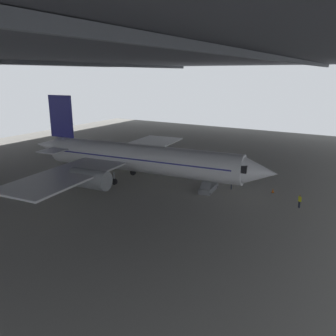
{
  "coord_description": "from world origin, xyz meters",
  "views": [
    {
      "loc": [
        -39.18,
        -22.02,
        15.23
      ],
      "look_at": [
        -0.29,
        1.1,
        2.64
      ],
      "focal_mm": 36.44,
      "sensor_mm": 36.0,
      "label": 1
    }
  ],
  "objects_px": {
    "baggage_tug": "(129,163)",
    "airplane_main": "(137,158)",
    "traffic_cone_orange": "(273,191)",
    "crew_worker_by_stairs": "(232,182)",
    "crew_worker_near_nose": "(300,200)",
    "boarding_stairs": "(209,185)"
  },
  "relations": [
    {
      "from": "airplane_main",
      "to": "crew_worker_by_stairs",
      "type": "relative_size",
      "value": 22.36
    },
    {
      "from": "boarding_stairs",
      "to": "crew_worker_near_nose",
      "type": "distance_m",
      "value": 11.63
    },
    {
      "from": "boarding_stairs",
      "to": "crew_worker_by_stairs",
      "type": "height_order",
      "value": "boarding_stairs"
    },
    {
      "from": "airplane_main",
      "to": "baggage_tug",
      "type": "xyz_separation_m",
      "value": [
        6.22,
        6.14,
        -3.03
      ]
    },
    {
      "from": "traffic_cone_orange",
      "to": "baggage_tug",
      "type": "xyz_separation_m",
      "value": [
        1.0,
        24.38,
        0.23
      ]
    },
    {
      "from": "crew_worker_by_stairs",
      "to": "boarding_stairs",
      "type": "bearing_deg",
      "value": 131.27
    },
    {
      "from": "traffic_cone_orange",
      "to": "boarding_stairs",
      "type": "bearing_deg",
      "value": 114.66
    },
    {
      "from": "boarding_stairs",
      "to": "traffic_cone_orange",
      "type": "xyz_separation_m",
      "value": [
        3.51,
        -7.65,
        -0.45
      ]
    },
    {
      "from": "airplane_main",
      "to": "boarding_stairs",
      "type": "xyz_separation_m",
      "value": [
        1.71,
        -10.59,
        -2.81
      ]
    },
    {
      "from": "airplane_main",
      "to": "baggage_tug",
      "type": "distance_m",
      "value": 9.25
    },
    {
      "from": "airplane_main",
      "to": "traffic_cone_orange",
      "type": "distance_m",
      "value": 19.25
    },
    {
      "from": "airplane_main",
      "to": "crew_worker_near_nose",
      "type": "relative_size",
      "value": 24.27
    },
    {
      "from": "boarding_stairs",
      "to": "crew_worker_near_nose",
      "type": "height_order",
      "value": "boarding_stairs"
    },
    {
      "from": "crew_worker_near_nose",
      "to": "airplane_main",
      "type": "bearing_deg",
      "value": 93.95
    },
    {
      "from": "baggage_tug",
      "to": "boarding_stairs",
      "type": "bearing_deg",
      "value": -105.11
    },
    {
      "from": "crew_worker_by_stairs",
      "to": "baggage_tug",
      "type": "relative_size",
      "value": 0.78
    },
    {
      "from": "baggage_tug",
      "to": "airplane_main",
      "type": "bearing_deg",
      "value": -135.38
    },
    {
      "from": "traffic_cone_orange",
      "to": "baggage_tug",
      "type": "relative_size",
      "value": 0.27
    },
    {
      "from": "traffic_cone_orange",
      "to": "airplane_main",
      "type": "bearing_deg",
      "value": 105.97
    },
    {
      "from": "boarding_stairs",
      "to": "crew_worker_by_stairs",
      "type": "distance_m",
      "value": 3.21
    },
    {
      "from": "airplane_main",
      "to": "traffic_cone_orange",
      "type": "xyz_separation_m",
      "value": [
        5.22,
        -18.24,
        -3.26
      ]
    },
    {
      "from": "crew_worker_near_nose",
      "to": "baggage_tug",
      "type": "xyz_separation_m",
      "value": [
        4.69,
        28.36,
        -0.38
      ]
    }
  ]
}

